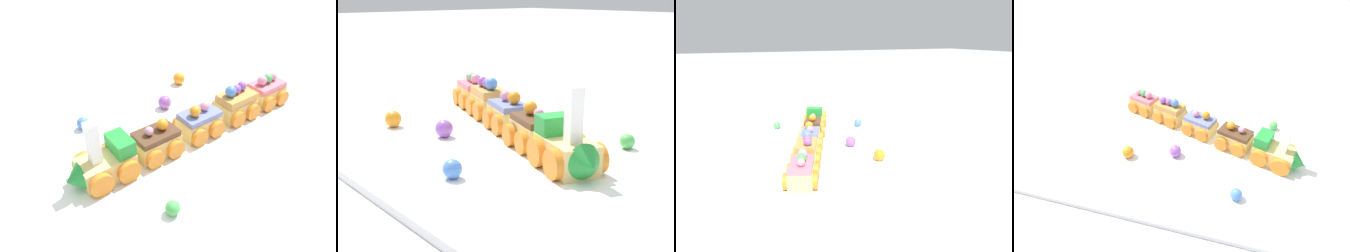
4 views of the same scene
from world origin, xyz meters
The scene contains 11 objects.
ground_plane centered at (0.00, 0.00, 0.00)m, with size 10.00×10.00×0.00m, color #B2B2B7.
display_board centered at (0.00, 0.00, 0.01)m, with size 0.82×0.45×0.01m, color white.
cake_train_locomotive centered at (0.19, -0.01, 0.04)m, with size 0.12×0.10×0.11m.
cake_car_chocolate centered at (0.09, 0.02, 0.03)m, with size 0.09×0.09×0.07m.
cake_car_blueberry centered at (0.00, 0.05, 0.04)m, with size 0.09×0.09×0.07m.
cake_car_caramel centered at (-0.09, 0.09, 0.04)m, with size 0.09×0.09×0.07m.
cake_car_strawberry centered at (-0.17, 0.12, 0.04)m, with size 0.09×0.09×0.07m.
gumball_blue centered at (0.11, -0.13, 0.02)m, with size 0.02×0.02×0.02m, color #4C84E0.
gumball_purple centered at (-0.04, -0.05, 0.03)m, with size 0.03×0.03×0.03m, color #9956C6.
gumball_orange centered at (-0.14, -0.08, 0.03)m, with size 0.03×0.03×0.03m, color orange.
gumball_green centered at (0.18, 0.12, 0.02)m, with size 0.02×0.02×0.02m, color #4CBC56.
Camera 1 is at (0.43, 0.28, 0.38)m, focal length 35.00 mm.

